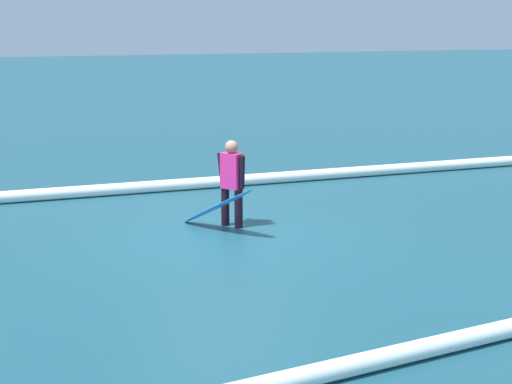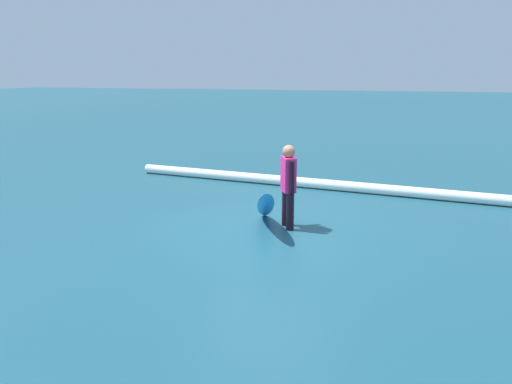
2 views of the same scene
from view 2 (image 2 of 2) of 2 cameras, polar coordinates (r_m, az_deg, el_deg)
The scene contains 4 objects.
ground_plane at distance 8.48m, azimuth 1.38°, elevation -4.54°, with size 155.58×155.58×0.00m, color #1B4C5D.
surfer at distance 8.46m, azimuth 3.79°, elevation 1.13°, with size 0.35×0.55×1.47m.
surfboard at distance 8.46m, azimuth 1.14°, elevation -1.60°, with size 0.85×1.71×0.87m.
wave_crest_foreground at distance 11.21m, azimuth 21.24°, elevation -0.34°, with size 0.24×0.24×15.38m, color white.
Camera 2 is at (-2.50, 7.67, 2.63)m, focal length 34.22 mm.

